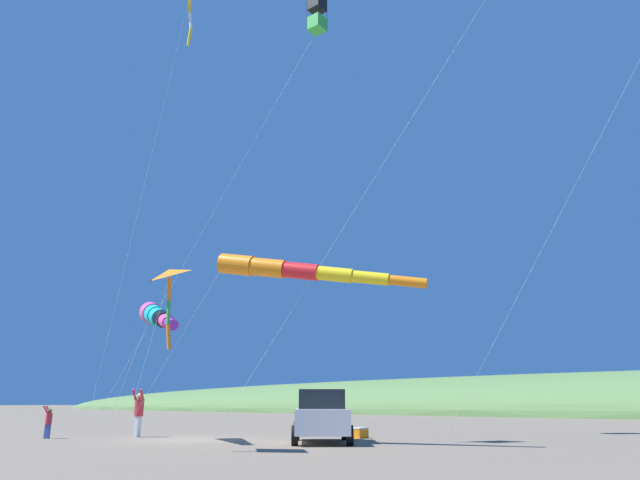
{
  "coord_description": "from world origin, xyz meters",
  "views": [
    {
      "loc": [
        -14.26,
        -19.61,
        1.4
      ],
      "look_at": [
        1.07,
        -6.04,
        7.23
      ],
      "focal_mm": 32.08,
      "sensor_mm": 36.0,
      "label": 1
    }
  ],
  "objects_px": {
    "cooler_box": "(360,433)",
    "kite_delta_orange_high_right": "(169,276)",
    "parked_car": "(321,415)",
    "person_adult_flyer": "(139,411)",
    "kite_windsock_red_high_left": "(157,316)",
    "kite_windsock_small_distant": "(290,270)",
    "person_child_green_jacket": "(48,421)",
    "kite_box_white_trailing": "(317,15)"
  },
  "relations": [
    {
      "from": "person_child_green_jacket",
      "to": "kite_delta_orange_high_right",
      "type": "distance_m",
      "value": 10.1
    },
    {
      "from": "cooler_box",
      "to": "kite_delta_orange_high_right",
      "type": "xyz_separation_m",
      "value": [
        -9.41,
        0.22,
        5.02
      ]
    },
    {
      "from": "cooler_box",
      "to": "person_child_green_jacket",
      "type": "height_order",
      "value": "person_child_green_jacket"
    },
    {
      "from": "cooler_box",
      "to": "kite_box_white_trailing",
      "type": "height_order",
      "value": "kite_box_white_trailing"
    },
    {
      "from": "kite_windsock_red_high_left",
      "to": "kite_delta_orange_high_right",
      "type": "bearing_deg",
      "value": -119.77
    },
    {
      "from": "cooler_box",
      "to": "kite_windsock_red_high_left",
      "type": "bearing_deg",
      "value": 146.02
    },
    {
      "from": "parked_car",
      "to": "kite_windsock_red_high_left",
      "type": "relative_size",
      "value": 0.6
    },
    {
      "from": "person_child_green_jacket",
      "to": "kite_windsock_small_distant",
      "type": "distance_m",
      "value": 11.8
    },
    {
      "from": "kite_windsock_red_high_left",
      "to": "kite_box_white_trailing",
      "type": "height_order",
      "value": "kite_box_white_trailing"
    },
    {
      "from": "cooler_box",
      "to": "kite_delta_orange_high_right",
      "type": "distance_m",
      "value": 10.67
    },
    {
      "from": "parked_car",
      "to": "cooler_box",
      "type": "distance_m",
      "value": 3.2
    },
    {
      "from": "kite_windsock_small_distant",
      "to": "kite_windsock_red_high_left",
      "type": "bearing_deg",
      "value": 112.39
    },
    {
      "from": "kite_windsock_red_high_left",
      "to": "person_adult_flyer",
      "type": "bearing_deg",
      "value": 66.24
    },
    {
      "from": "parked_car",
      "to": "kite_windsock_small_distant",
      "type": "xyz_separation_m",
      "value": [
        -1.69,
        0.04,
        5.15
      ]
    },
    {
      "from": "person_child_green_jacket",
      "to": "kite_windsock_red_high_left",
      "type": "distance_m",
      "value": 6.29
    },
    {
      "from": "kite_delta_orange_high_right",
      "to": "kite_windsock_small_distant",
      "type": "bearing_deg",
      "value": -9.26
    },
    {
      "from": "cooler_box",
      "to": "person_adult_flyer",
      "type": "distance_m",
      "value": 9.36
    },
    {
      "from": "kite_windsock_red_high_left",
      "to": "kite_delta_orange_high_right",
      "type": "relative_size",
      "value": 0.72
    },
    {
      "from": "cooler_box",
      "to": "kite_windsock_small_distant",
      "type": "height_order",
      "value": "kite_windsock_small_distant"
    },
    {
      "from": "kite_box_white_trailing",
      "to": "kite_delta_orange_high_right",
      "type": "distance_m",
      "value": 18.41
    },
    {
      "from": "parked_car",
      "to": "kite_box_white_trailing",
      "type": "xyz_separation_m",
      "value": [
        2.79,
        2.76,
        20.14
      ]
    },
    {
      "from": "person_adult_flyer",
      "to": "kite_windsock_red_high_left",
      "type": "bearing_deg",
      "value": -113.76
    },
    {
      "from": "person_child_green_jacket",
      "to": "cooler_box",
      "type": "bearing_deg",
      "value": -46.91
    },
    {
      "from": "parked_car",
      "to": "person_adult_flyer",
      "type": "bearing_deg",
      "value": 108.11
    },
    {
      "from": "kite_windsock_red_high_left",
      "to": "parked_car",
      "type": "bearing_deg",
      "value": -53.77
    },
    {
      "from": "kite_windsock_red_high_left",
      "to": "kite_delta_orange_high_right",
      "type": "distance_m",
      "value": 5.13
    },
    {
      "from": "kite_box_white_trailing",
      "to": "kite_windsock_small_distant",
      "type": "height_order",
      "value": "kite_box_white_trailing"
    },
    {
      "from": "person_adult_flyer",
      "to": "kite_box_white_trailing",
      "type": "xyz_separation_m",
      "value": [
        5.4,
        -5.22,
        20.03
      ]
    },
    {
      "from": "cooler_box",
      "to": "kite_delta_orange_high_right",
      "type": "bearing_deg",
      "value": 178.68
    },
    {
      "from": "parked_car",
      "to": "person_child_green_jacket",
      "type": "relative_size",
      "value": 3.49
    },
    {
      "from": "person_adult_flyer",
      "to": "person_child_green_jacket",
      "type": "bearing_deg",
      "value": 148.49
    },
    {
      "from": "person_child_green_jacket",
      "to": "kite_delta_orange_high_right",
      "type": "height_order",
      "value": "kite_delta_orange_high_right"
    },
    {
      "from": "kite_windsock_red_high_left",
      "to": "kite_windsock_small_distant",
      "type": "distance_m",
      "value": 5.79
    },
    {
      "from": "parked_car",
      "to": "person_adult_flyer",
      "type": "distance_m",
      "value": 8.4
    },
    {
      "from": "person_adult_flyer",
      "to": "person_child_green_jacket",
      "type": "distance_m",
      "value": 3.48
    },
    {
      "from": "person_child_green_jacket",
      "to": "kite_windsock_red_high_left",
      "type": "height_order",
      "value": "kite_windsock_red_high_left"
    },
    {
      "from": "parked_car",
      "to": "person_adult_flyer",
      "type": "xyz_separation_m",
      "value": [
        -2.61,
        7.98,
        0.11
      ]
    },
    {
      "from": "person_adult_flyer",
      "to": "parked_car",
      "type": "bearing_deg",
      "value": -71.89
    },
    {
      "from": "person_child_green_jacket",
      "to": "kite_delta_orange_high_right",
      "type": "relative_size",
      "value": 0.12
    },
    {
      "from": "kite_windsock_small_distant",
      "to": "person_adult_flyer",
      "type": "bearing_deg",
      "value": 96.6
    },
    {
      "from": "kite_windsock_red_high_left",
      "to": "kite_windsock_small_distant",
      "type": "bearing_deg",
      "value": -67.61
    },
    {
      "from": "person_adult_flyer",
      "to": "person_child_green_jacket",
      "type": "relative_size",
      "value": 1.55
    }
  ]
}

